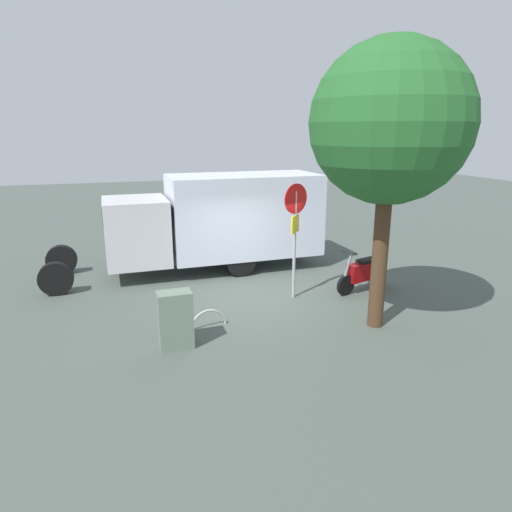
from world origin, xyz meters
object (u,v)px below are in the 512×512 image
box_truck_near (215,218)px  stop_sign (295,223)px  street_tree (390,124)px  utility_cabinet (175,320)px  bike_rack_hoop (209,327)px  motorcycle (364,272)px

box_truck_near → stop_sign: size_ratio=2.78×
street_tree → utility_cabinet: bearing=-3.7°
bike_rack_hoop → street_tree: bearing=164.1°
box_truck_near → stop_sign: stop_sign is taller
motorcycle → street_tree: 4.49m
stop_sign → utility_cabinet: stop_sign is taller
utility_cabinet → bike_rack_hoop: utility_cabinet is taller
utility_cabinet → street_tree: bearing=176.3°
street_tree → motorcycle: bearing=-113.9°
motorcycle → street_tree: (0.93, 2.11, 3.86)m
motorcycle → box_truck_near: bearing=-59.3°
street_tree → stop_sign: bearing=-63.5°
stop_sign → street_tree: bearing=116.5°
stop_sign → utility_cabinet: (3.34, 1.91, -1.40)m
stop_sign → bike_rack_hoop: bearing=24.8°
street_tree → utility_cabinet: street_tree is taller
street_tree → utility_cabinet: size_ratio=5.10×
box_truck_near → stop_sign: (-1.38, 3.12, 0.37)m
box_truck_near → utility_cabinet: (1.96, 5.03, -1.03)m
box_truck_near → utility_cabinet: size_ratio=7.03×
stop_sign → street_tree: street_tree is taller
street_tree → utility_cabinet: (4.44, -0.28, -3.78)m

